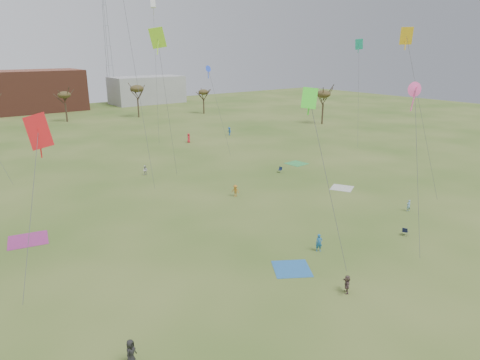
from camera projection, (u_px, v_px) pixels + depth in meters
ground at (328, 278)px, 35.21m from camera, size 260.00×260.00×0.00m
flyer_near_right at (319, 243)px, 39.61m from camera, size 0.74×0.67×1.70m
spectator_fore_c at (347, 284)px, 32.85m from camera, size 1.26×1.31×1.49m
flyer_mid_a at (131, 353)px, 25.28m from camera, size 1.00×0.92×1.71m
flyer_mid_b at (235, 191)px, 54.38m from camera, size 0.98×1.14×1.54m
flyer_mid_c at (409, 206)px, 49.46m from camera, size 0.58×0.47×1.39m
spectator_mid_e at (145, 170)px, 63.64m from camera, size 0.89×0.88×1.44m
flyer_far_b at (189, 138)px, 85.65m from camera, size 1.07×1.06×1.87m
flyer_far_c at (229, 131)px, 92.97m from camera, size 0.70×1.17×1.76m
blanket_blue at (292, 269)px, 36.64m from camera, size 4.24×4.24×0.03m
blanket_cream at (342, 188)px, 57.86m from camera, size 3.78×3.78×0.03m
blanket_plum at (28, 240)px, 42.15m from camera, size 4.25×4.25×0.03m
blanket_olive at (296, 164)px, 70.17m from camera, size 3.24×3.24×0.03m
camp_chair_center at (405, 233)px, 43.17m from camera, size 0.69×0.66×0.87m
camp_chair_right at (280, 171)px, 65.04m from camera, size 0.70×0.67×0.87m
kites_aloft at (167, 14)px, 54.54m from camera, size 67.12×56.80×27.47m
tree_line at (41, 102)px, 91.81m from camera, size 117.44×49.32×8.91m
building_brick at (36, 91)px, 127.82m from camera, size 26.00×16.00×12.00m
building_grey at (147, 90)px, 146.90m from camera, size 24.00×12.00×9.00m
radio_tower at (107, 45)px, 142.15m from camera, size 1.51×1.72×41.00m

